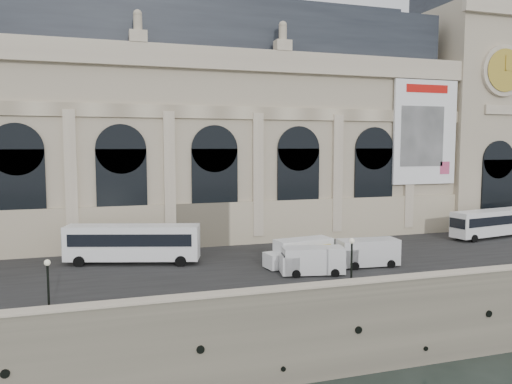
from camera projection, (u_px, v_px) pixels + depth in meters
ground at (333, 380)px, 37.11m from camera, size 260.00×260.00×0.00m
quay at (223, 248)px, 70.08m from camera, size 160.00×70.00×6.00m
street at (272, 259)px, 49.84m from camera, size 160.00×24.00×0.06m
parapet at (331, 291)px, 37.06m from camera, size 160.00×1.40×1.21m
museum at (183, 127)px, 62.79m from camera, size 69.00×18.70×29.10m
clock_pavilion at (464, 103)px, 71.57m from camera, size 13.00×14.72×36.70m
bus_left at (133, 242)px, 47.84m from camera, size 12.91×6.16×3.75m
bus_right at (491, 222)px, 61.20m from camera, size 11.98×4.36×3.46m
van_b at (309, 261)px, 43.80m from camera, size 5.84×3.12×2.47m
van_c at (364, 253)px, 46.72m from camera, size 6.01×2.78×2.61m
box_truck at (300, 253)px, 46.74m from camera, size 6.78×3.09×2.64m
lamp_left at (48, 290)px, 32.55m from camera, size 0.41×0.41×4.00m
lamp_right at (351, 265)px, 38.92m from camera, size 0.43×0.43×4.20m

